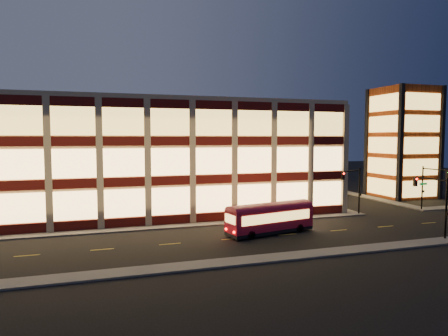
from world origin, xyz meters
name	(u,v)px	position (x,y,z in m)	size (l,w,h in m)	color
ground	(179,228)	(0.00, 0.00, 0.00)	(200.00, 200.00, 0.00)	black
sidewalk_office_south	(150,228)	(-3.00, 1.00, 0.07)	(54.00, 2.00, 0.15)	#514F4C
sidewalk_office_east	(295,196)	(23.00, 17.00, 0.07)	(2.00, 30.00, 0.15)	#514F4C
sidewalk_tower_west	(352,194)	(34.00, 17.00, 0.07)	(2.00, 30.00, 0.15)	#514F4C
sidewalk_near	(211,264)	(0.00, -13.00, 0.07)	(100.00, 2.00, 0.15)	#514F4C
office_building	(136,155)	(-2.91, 16.91, 7.25)	(50.45, 30.45, 14.50)	tan
stair_tower	(403,143)	(39.95, 11.95, 8.99)	(8.60, 8.60, 18.00)	#8C3814
traffic_signal_far	(354,183)	(22.21, 0.24, 4.11)	(3.79, 1.87, 6.00)	black
traffic_signal_right	(431,181)	(33.50, -0.62, 4.10)	(1.20, 4.37, 6.00)	black
traffic_signal_near	(434,195)	(23.50, -11.03, 4.13)	(0.32, 4.45, 6.00)	black
trolley_bus	(270,216)	(8.49, -5.04, 1.77)	(9.72, 4.26, 3.20)	maroon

